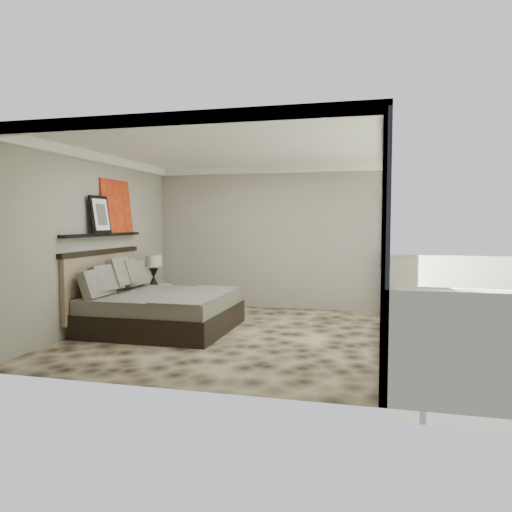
% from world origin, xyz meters
% --- Properties ---
extents(floor, '(5.00, 5.00, 0.00)m').
position_xyz_m(floor, '(0.00, 0.00, 0.00)').
color(floor, black).
rests_on(floor, ground).
extents(ceiling, '(4.50, 5.00, 0.02)m').
position_xyz_m(ceiling, '(0.00, 0.00, 2.79)').
color(ceiling, silver).
rests_on(ceiling, back_wall).
extents(back_wall, '(4.50, 0.02, 2.80)m').
position_xyz_m(back_wall, '(0.00, 2.49, 1.40)').
color(back_wall, gray).
rests_on(back_wall, floor).
extents(left_wall, '(0.02, 5.00, 2.80)m').
position_xyz_m(left_wall, '(-2.24, 0.00, 1.40)').
color(left_wall, gray).
rests_on(left_wall, floor).
extents(glass_wall, '(0.08, 5.00, 2.80)m').
position_xyz_m(glass_wall, '(2.25, 0.00, 1.40)').
color(glass_wall, white).
rests_on(glass_wall, floor).
extents(terrace_slab, '(3.00, 5.00, 0.12)m').
position_xyz_m(terrace_slab, '(3.75, 0.00, -0.06)').
color(terrace_slab, beige).
rests_on(terrace_slab, ground).
extents(picture_ledge, '(0.12, 2.20, 0.05)m').
position_xyz_m(picture_ledge, '(-2.18, 0.10, 1.50)').
color(picture_ledge, black).
rests_on(picture_ledge, left_wall).
extents(bed, '(2.17, 2.10, 1.20)m').
position_xyz_m(bed, '(-1.23, 0.07, 0.35)').
color(bed, black).
rests_on(bed, floor).
extents(nightstand, '(0.62, 0.62, 0.56)m').
position_xyz_m(nightstand, '(-1.96, 1.40, 0.28)').
color(nightstand, black).
rests_on(nightstand, floor).
extents(table_lamp, '(0.31, 0.31, 0.57)m').
position_xyz_m(table_lamp, '(-1.92, 1.38, 0.88)').
color(table_lamp, black).
rests_on(table_lamp, nightstand).
extents(abstract_canvas, '(0.13, 0.90, 0.90)m').
position_xyz_m(abstract_canvas, '(-2.19, 0.56, 1.97)').
color(abstract_canvas, '#AC440E').
rests_on(abstract_canvas, picture_ledge).
extents(framed_print, '(0.11, 0.50, 0.60)m').
position_xyz_m(framed_print, '(-2.14, -0.05, 1.82)').
color(framed_print, black).
rests_on(framed_print, picture_ledge).
extents(ottoman, '(0.52, 0.52, 0.51)m').
position_xyz_m(ottoman, '(4.09, 1.40, 0.25)').
color(ottoman, white).
rests_on(ottoman, terrace_slab).
extents(lounger, '(1.08, 1.61, 0.57)m').
position_xyz_m(lounger, '(3.31, 0.13, 0.18)').
color(lounger, silver).
rests_on(lounger, terrace_slab).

